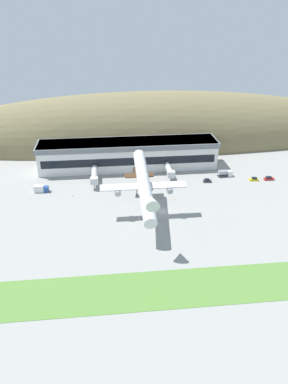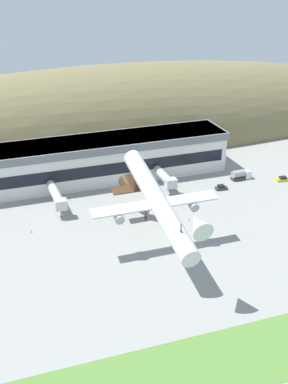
# 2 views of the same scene
# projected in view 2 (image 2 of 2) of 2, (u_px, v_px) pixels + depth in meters

# --- Properties ---
(ground_plane) EXTENTS (352.14, 352.14, 0.00)m
(ground_plane) POSITION_uv_depth(u_px,v_px,m) (180.00, 239.00, 139.08)
(ground_plane) COLOR gray
(grass_strip_foreground) EXTENTS (316.93, 16.36, 0.08)m
(grass_strip_foreground) POSITION_uv_depth(u_px,v_px,m) (273.00, 349.00, 101.01)
(grass_strip_foreground) COLOR #568438
(grass_strip_foreground) RESTS_ON ground_plane
(hill_backdrop) EXTENTS (279.26, 56.80, 57.17)m
(hill_backdrop) POSITION_uv_depth(u_px,v_px,m) (111.00, 137.00, 213.31)
(hill_backdrop) COLOR olive
(hill_backdrop) RESTS_ON ground_plane
(terminal_building) EXTENTS (86.83, 16.49, 13.52)m
(terminal_building) POSITION_uv_depth(u_px,v_px,m) (96.00, 157.00, 171.46)
(terminal_building) COLOR white
(terminal_building) RESTS_ON ground_plane
(jetway_0) EXTENTS (3.38, 16.55, 5.43)m
(jetway_0) POSITION_uv_depth(u_px,v_px,m) (57.00, 196.00, 153.54)
(jetway_0) COLOR silver
(jetway_0) RESTS_ON ground_plane
(jetway_1) EXTENTS (3.38, 13.26, 5.43)m
(jetway_1) POSITION_uv_depth(u_px,v_px,m) (165.00, 178.00, 165.62)
(jetway_1) COLOR silver
(jetway_1) RESTS_ON ground_plane
(cargo_airplane) EXTENTS (32.49, 51.04, 16.00)m
(cargo_airplane) POSITION_uv_depth(u_px,v_px,m) (157.00, 202.00, 129.37)
(cargo_airplane) COLOR silver
(service_car_0) EXTENTS (4.16, 2.12, 1.52)m
(service_car_0) POSITION_uv_depth(u_px,v_px,m) (282.00, 179.00, 173.15)
(service_car_0) COLOR gold
(service_car_0) RESTS_ON ground_plane
(service_car_1) EXTENTS (3.86, 2.20, 1.55)m
(service_car_1) POSITION_uv_depth(u_px,v_px,m) (221.00, 188.00, 166.97)
(service_car_1) COLOR #333338
(service_car_1) RESTS_ON ground_plane
(box_truck) EXTENTS (6.83, 2.79, 3.28)m
(box_truck) POSITION_uv_depth(u_px,v_px,m) (241.00, 175.00, 174.11)
(box_truck) COLOR silver
(box_truck) RESTS_ON ground_plane
(traffic_cone_0) EXTENTS (0.52, 0.52, 0.58)m
(traffic_cone_0) POSITION_uv_depth(u_px,v_px,m) (32.00, 231.00, 142.11)
(traffic_cone_0) COLOR orange
(traffic_cone_0) RESTS_ON ground_plane
(traffic_cone_1) EXTENTS (0.52, 0.52, 0.58)m
(traffic_cone_1) POSITION_uv_depth(u_px,v_px,m) (189.00, 219.00, 148.41)
(traffic_cone_1) COLOR orange
(traffic_cone_1) RESTS_ON ground_plane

